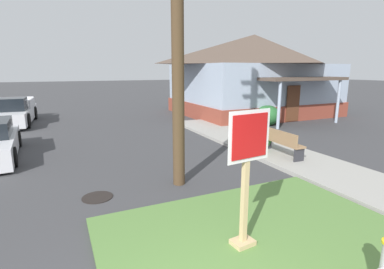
# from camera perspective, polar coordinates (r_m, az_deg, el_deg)

# --- Properties ---
(grass_corner_patch) EXTENTS (5.36, 4.49, 0.08)m
(grass_corner_patch) POSITION_cam_1_polar(r_m,az_deg,el_deg) (5.28, 15.46, -20.68)
(grass_corner_patch) COLOR #567F3D
(grass_corner_patch) RESTS_ON ground
(sidewalk_strip) EXTENTS (2.20, 15.23, 0.12)m
(sidewalk_strip) POSITION_cam_1_polar(r_m,az_deg,el_deg) (10.28, 18.42, -4.12)
(sidewalk_strip) COLOR #9E9B93
(sidewalk_strip) RESTS_ON ground
(stop_sign) EXTENTS (0.79, 0.32, 2.24)m
(stop_sign) POSITION_cam_1_polar(r_m,az_deg,el_deg) (4.67, 10.54, -8.90)
(stop_sign) COLOR tan
(stop_sign) RESTS_ON grass_corner_patch
(manhole_cover) EXTENTS (0.70, 0.70, 0.02)m
(manhole_cover) POSITION_cam_1_polar(r_m,az_deg,el_deg) (7.24, -18.04, -11.61)
(manhole_cover) COLOR black
(manhole_cover) RESTS_ON ground
(pickup_truck_white) EXTENTS (2.37, 5.16, 1.48)m
(pickup_truck_white) POSITION_cam_1_polar(r_m,az_deg,el_deg) (18.38, -32.10, 3.52)
(pickup_truck_white) COLOR silver
(pickup_truck_white) RESTS_ON ground
(street_bench) EXTENTS (0.47, 1.77, 0.85)m
(street_bench) POSITION_cam_1_polar(r_m,az_deg,el_deg) (10.05, 16.99, -1.23)
(street_bench) COLOR #93704C
(street_bench) RESTS_ON sidewalk_strip
(corner_house) EXTENTS (9.67, 9.19, 5.12)m
(corner_house) POSITION_cam_1_polar(r_m,az_deg,el_deg) (20.14, 11.87, 11.55)
(corner_house) COLOR brown
(corner_house) RESTS_ON ground
(shrub_near_porch) EXTENTS (1.29, 1.29, 1.06)m
(shrub_near_porch) POSITION_cam_1_polar(r_m,az_deg,el_deg) (16.01, 14.61, 3.66)
(shrub_near_porch) COLOR #2A6732
(shrub_near_porch) RESTS_ON ground
(shrub_by_curb) EXTENTS (1.03, 1.03, 1.02)m
(shrub_by_curb) POSITION_cam_1_polar(r_m,az_deg,el_deg) (10.82, 12.69, -0.48)
(shrub_by_curb) COLOR #2F6528
(shrub_by_curb) RESTS_ON ground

